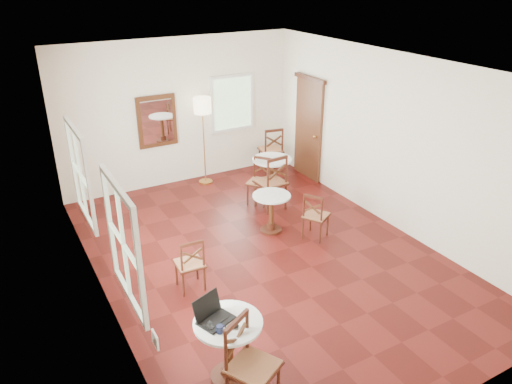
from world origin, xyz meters
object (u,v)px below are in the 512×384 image
chair_mid_a (272,182)px  navy_mug (220,329)px  chair_mid_b (315,216)px  floor_lamp (203,111)px  cafe_table_back (272,173)px  laptop (212,314)px  cafe_table_near (229,344)px  chair_back_a (271,150)px  chair_back_b (260,181)px  mouse (235,327)px  chair_near_b (251,365)px  chair_near_a (190,264)px  water_glass (210,326)px  cafe_table_mid (271,209)px

chair_mid_a → navy_mug: bearing=48.1°
chair_mid_b → floor_lamp: size_ratio=0.46×
cafe_table_back → laptop: (-3.01, -3.75, 0.35)m
cafe_table_near → floor_lamp: floor_lamp is taller
chair_mid_b → chair_back_a: chair_back_a is taller
chair_back_b → mouse: size_ratio=9.55×
chair_mid_b → floor_lamp: 3.34m
chair_near_b → navy_mug: 0.48m
chair_mid_a → chair_near_a: bearing=31.2°
laptop → navy_mug: laptop is taller
cafe_table_near → cafe_table_back: cafe_table_back is taller
cafe_table_near → chair_mid_b: chair_mid_b is taller
floor_lamp → water_glass: 5.71m
cafe_table_mid → cafe_table_back: size_ratio=0.85×
chair_back_b → mouse: chair_back_b is taller
mouse → chair_back_b: bearing=72.2°
chair_near_a → cafe_table_near: bearing=84.5°
cafe_table_back → chair_near_a: bearing=-141.2°
cafe_table_mid → navy_mug: 3.64m
water_glass → cafe_table_back: bearing=51.5°
cafe_table_near → navy_mug: size_ratio=7.30×
cafe_table_mid → mouse: bearing=-127.2°
cafe_table_back → floor_lamp: floor_lamp is taller
cafe_table_near → chair_mid_b: 3.41m
cafe_table_back → chair_back_b: bearing=-163.8°
navy_mug → water_glass: size_ratio=1.21×
chair_mid_a → mouse: size_ratio=11.63×
floor_lamp → laptop: size_ratio=4.11×
chair_mid_a → navy_mug: chair_mid_a is taller
chair_near_a → laptop: 1.77m
chair_back_b → chair_near_a: bearing=-86.6°
cafe_table_mid → floor_lamp: floor_lamp is taller
chair_back_a → mouse: size_ratio=11.06×
cafe_table_mid → navy_mug: size_ratio=6.35×
mouse → chair_near_b: bearing=-70.1°
chair_near_a → navy_mug: (-0.42, -1.90, 0.42)m
chair_back_a → chair_mid_b: bearing=83.5°
chair_near_a → chair_back_b: chair_back_b is taller
chair_near_a → mouse: 1.97m
mouse → floor_lamp: bearing=84.4°
chair_back_a → chair_back_b: (-1.01, -1.25, -0.07)m
chair_near_b → chair_back_a: bearing=28.6°
chair_near_a → water_glass: water_glass is taller
laptop → mouse: 0.29m
chair_near_b → chair_mid_b: bearing=15.3°
chair_near_b → laptop: 0.66m
chair_near_b → floor_lamp: 6.03m
cafe_table_mid → chair_near_b: (-2.11, -3.10, 0.09)m
chair_near_b → chair_mid_a: bearing=27.8°
cafe_table_near → chair_back_a: 6.16m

